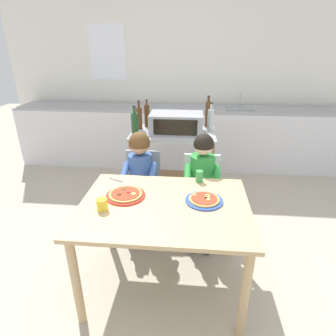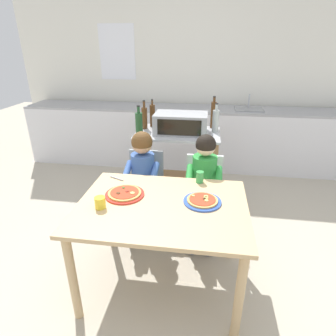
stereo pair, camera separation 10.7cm
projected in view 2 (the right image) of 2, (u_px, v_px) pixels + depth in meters
ground_plane at (178, 208)px, 3.33m from camera, size 11.36×11.36×0.00m
back_wall_tiled at (192, 73)px, 4.37m from camera, size 5.51×0.13×2.70m
kitchen_counter at (188, 137)px, 4.37m from camera, size 4.96×0.60×1.10m
kitchen_island_cart at (177, 158)px, 3.18m from camera, size 0.90×0.58×0.90m
toaster_oven at (181, 123)px, 2.99m from camera, size 0.56×0.35×0.21m
bottle_brown_beer at (213, 114)px, 3.15m from camera, size 0.06×0.06×0.35m
bottle_tall_green_wine at (152, 115)px, 3.21m from camera, size 0.06×0.06×0.31m
bottle_squat_spirits at (216, 121)px, 3.01m from camera, size 0.07×0.07×0.31m
bottle_clear_vinegar at (139, 124)px, 2.85m from camera, size 0.07×0.07×0.32m
bottle_dark_olive_oil at (144, 117)px, 3.14m from camera, size 0.06×0.06×0.32m
dining_table at (162, 217)px, 2.05m from camera, size 1.21×0.90×0.74m
dining_chair_left at (145, 185)px, 2.84m from camera, size 0.36×0.36×0.81m
dining_chair_right at (203, 191)px, 2.72m from camera, size 0.36×0.36×0.81m
child_in_blue_striped_shirt at (142, 172)px, 2.65m from camera, size 0.32×0.42×1.04m
child_in_green_shirt at (204, 180)px, 2.53m from camera, size 0.32×0.42×1.05m
pizza_plate_red_rimmed at (125, 194)px, 2.12m from camera, size 0.29×0.29×0.03m
pizza_plate_blue_rimmed at (202, 201)px, 2.02m from camera, size 0.27×0.27×0.03m
drinking_cup_green at (200, 177)px, 2.30m from camera, size 0.06×0.06×0.09m
drinking_cup_yellow at (100, 203)px, 1.95m from camera, size 0.07×0.07×0.08m
serving_spoon at (117, 178)px, 2.37m from camera, size 0.13×0.07×0.01m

